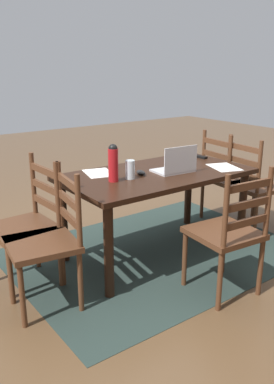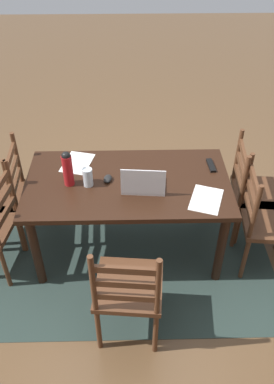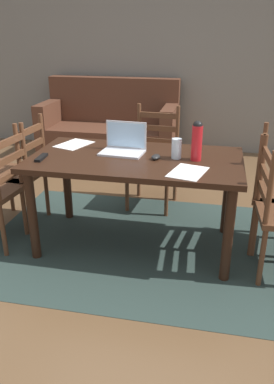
{
  "view_description": "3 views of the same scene",
  "coord_description": "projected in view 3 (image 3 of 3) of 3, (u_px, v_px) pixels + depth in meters",
  "views": [
    {
      "loc": [
        2.06,
        2.52,
        1.59
      ],
      "look_at": [
        0.13,
        -0.1,
        0.56
      ],
      "focal_mm": 38.07,
      "sensor_mm": 36.0,
      "label": 1
    },
    {
      "loc": [
        -0.02,
        2.41,
        2.62
      ],
      "look_at": [
        -0.07,
        -0.09,
        0.56
      ],
      "focal_mm": 37.5,
      "sensor_mm": 36.0,
      "label": 2
    },
    {
      "loc": [
        0.57,
        -2.69,
        1.62
      ],
      "look_at": [
        0.04,
        -0.14,
        0.52
      ],
      "focal_mm": 36.37,
      "sensor_mm": 36.0,
      "label": 3
    }
  ],
  "objects": [
    {
      "name": "water_bottle",
      "position": [
        197.0,
        140.0,
        2.75
      ],
      "size": [
        0.08,
        0.08,
        0.29
      ],
      "color": "red",
      "rests_on": "dining_table"
    },
    {
      "name": "couch",
      "position": [
        110.0,
        128.0,
        5.29
      ],
      "size": [
        1.8,
        0.8,
        1.0
      ],
      "color": "#512D1E",
      "rests_on": "ground"
    },
    {
      "name": "paper_stack_left",
      "position": [
        74.0,
        144.0,
        3.18
      ],
      "size": [
        0.3,
        0.35,
        0.0
      ],
      "primitive_type": "cube",
      "rotation": [
        0.0,
        0.0,
        -0.33
      ],
      "color": "white",
      "rests_on": "dining_table"
    },
    {
      "name": "drinking_glass",
      "position": [
        177.0,
        149.0,
        2.82
      ],
      "size": [
        0.07,
        0.07,
        0.15
      ],
      "primitive_type": "cylinder",
      "color": "silver",
      "rests_on": "dining_table"
    },
    {
      "name": "tv_remote",
      "position": [
        41.0,
        158.0,
        2.83
      ],
      "size": [
        0.06,
        0.17,
        0.02
      ],
      "primitive_type": "cube",
      "rotation": [
        0.0,
        0.0,
        0.07
      ],
      "color": "black",
      "rests_on": "dining_table"
    },
    {
      "name": "area_rug",
      "position": [
        136.0,
        243.0,
        3.16
      ],
      "size": [
        2.39,
        1.78,
        0.01
      ],
      "primitive_type": "cube",
      "color": "#283833",
      "rests_on": "ground"
    },
    {
      "name": "chair_left_far",
      "position": [
        18.0,
        174.0,
        3.33
      ],
      "size": [
        0.48,
        0.48,
        0.95
      ],
      "color": "#56331E",
      "rests_on": "ground"
    },
    {
      "name": "computer_mouse",
      "position": [
        156.0,
        157.0,
        2.82
      ],
      "size": [
        0.07,
        0.11,
        0.03
      ],
      "primitive_type": "ellipsoid",
      "rotation": [
        0.0,
        0.0,
        -0.15
      ],
      "color": "black",
      "rests_on": "dining_table"
    },
    {
      "name": "laptop",
      "position": [
        124.0,
        145.0,
        2.97
      ],
      "size": [
        0.34,
        0.25,
        0.23
      ],
      "color": "silver",
      "rests_on": "dining_table"
    },
    {
      "name": "paper_stack_right",
      "position": [
        188.0,
        172.0,
        2.57
      ],
      "size": [
        0.28,
        0.34,
        0.0
      ],
      "primitive_type": "cube",
      "rotation": [
        0.0,
        0.0,
        -0.25
      ],
      "color": "white",
      "rests_on": "dining_table"
    },
    {
      "name": "wall_back",
      "position": [
        179.0,
        49.0,
        5.17
      ],
      "size": [
        8.0,
        0.12,
        2.7
      ],
      "primitive_type": "cube",
      "color": "slate",
      "rests_on": "ground"
    },
    {
      "name": "ground_plane",
      "position": [
        136.0,
        243.0,
        3.16
      ],
      "size": [
        14.0,
        14.0,
        0.0
      ],
      "primitive_type": "plane",
      "color": "brown"
    },
    {
      "name": "chair_far_head",
      "position": [
        153.0,
        159.0,
        3.7
      ],
      "size": [
        0.48,
        0.48,
        0.95
      ],
      "color": "#56331E",
      "rests_on": "ground"
    },
    {
      "name": "dining_table",
      "position": [
        136.0,
        169.0,
        2.91
      ],
      "size": [
        1.56,
        0.85,
        0.73
      ],
      "color": "black",
      "rests_on": "ground"
    }
  ]
}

